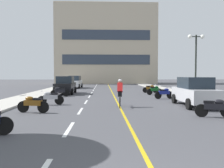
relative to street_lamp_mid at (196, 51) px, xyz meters
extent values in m
plane|color=#47474C|center=(-7.32, 3.97, -4.00)|extent=(140.00, 140.00, 0.00)
cube|color=#B7B2A8|center=(-14.52, 6.97, -3.94)|extent=(2.40, 72.00, 0.12)
cube|color=#B7B2A8|center=(-0.12, 6.97, -3.94)|extent=(2.40, 72.00, 0.12)
cube|color=silver|center=(-9.32, -11.03, -4.00)|extent=(0.14, 2.20, 0.01)
cube|color=silver|center=(-9.32, -7.03, -4.00)|extent=(0.14, 2.20, 0.01)
cube|color=silver|center=(-9.32, -3.03, -4.00)|extent=(0.14, 2.20, 0.01)
cube|color=silver|center=(-9.32, 0.97, -4.00)|extent=(0.14, 2.20, 0.01)
cube|color=silver|center=(-9.32, 4.97, -4.00)|extent=(0.14, 2.20, 0.01)
cube|color=silver|center=(-9.32, 8.97, -4.00)|extent=(0.14, 2.20, 0.01)
cube|color=silver|center=(-9.32, 12.97, -4.00)|extent=(0.14, 2.20, 0.01)
cube|color=silver|center=(-9.32, 16.97, -4.00)|extent=(0.14, 2.20, 0.01)
cube|color=silver|center=(-9.32, 20.97, -4.00)|extent=(0.14, 2.20, 0.01)
cube|color=silver|center=(-9.32, 24.97, -4.00)|extent=(0.14, 2.20, 0.01)
cube|color=silver|center=(-9.32, 28.97, -4.00)|extent=(0.14, 2.20, 0.01)
cube|color=gold|center=(-7.07, 6.97, -4.00)|extent=(0.12, 66.00, 0.01)
cube|color=#BCAD93|center=(-7.38, 32.54, 4.64)|extent=(22.02, 9.13, 17.28)
cube|color=#2D3847|center=(-7.38, 27.92, 1.18)|extent=(18.50, 0.10, 2.07)
cube|color=#2D3847|center=(-7.38, 27.92, 6.37)|extent=(18.50, 0.10, 2.07)
cylinder|color=black|center=(0.00, 0.00, -1.23)|extent=(0.14, 0.14, 5.31)
cylinder|color=black|center=(0.00, 0.00, 1.27)|extent=(1.10, 0.08, 0.08)
sphere|color=white|center=(-0.55, 0.00, 1.27)|extent=(0.36, 0.36, 0.36)
sphere|color=white|center=(0.55, 0.00, 1.27)|extent=(0.36, 0.36, 0.36)
cylinder|color=black|center=(-3.17, -4.02, -3.68)|extent=(0.24, 0.65, 0.64)
cylinder|color=black|center=(-1.47, -4.06, -3.68)|extent=(0.24, 0.65, 0.64)
cylinder|color=black|center=(-3.24, -6.82, -3.68)|extent=(0.24, 0.65, 0.64)
cylinder|color=black|center=(-1.54, -6.86, -3.68)|extent=(0.24, 0.65, 0.64)
cube|color=#B7B7BC|center=(-2.35, -5.44, -3.28)|extent=(1.80, 4.24, 0.80)
cube|color=#1E2833|center=(-2.35, -5.44, -2.53)|extent=(1.61, 2.24, 0.70)
cylinder|color=black|center=(-12.84, 5.36, -3.68)|extent=(0.23, 0.64, 0.64)
cylinder|color=black|center=(-11.14, 5.38, -3.68)|extent=(0.23, 0.64, 0.64)
cylinder|color=black|center=(-12.80, 2.56, -3.68)|extent=(0.23, 0.64, 0.64)
cylinder|color=black|center=(-11.10, 2.58, -3.68)|extent=(0.23, 0.64, 0.64)
cube|color=black|center=(-11.97, 3.97, -3.28)|extent=(1.76, 4.22, 0.80)
cube|color=#1E2833|center=(-11.97, 3.97, -2.53)|extent=(1.59, 2.22, 0.70)
cylinder|color=black|center=(-13.08, 15.33, -3.68)|extent=(0.24, 0.65, 0.64)
cylinder|color=black|center=(-11.38, 15.26, -3.68)|extent=(0.24, 0.65, 0.64)
cylinder|color=black|center=(-13.19, 12.53, -3.68)|extent=(0.24, 0.65, 0.64)
cylinder|color=black|center=(-11.49, 12.46, -3.68)|extent=(0.24, 0.65, 0.64)
cube|color=silver|center=(-12.28, 13.90, -3.28)|extent=(1.86, 4.26, 0.80)
cube|color=#1E2833|center=(-12.28, 13.90, -2.53)|extent=(1.64, 2.26, 0.70)
cylinder|color=black|center=(-11.32, -11.77, -3.70)|extent=(0.60, 0.27, 0.60)
cylinder|color=black|center=(-3.50, -8.99, -3.70)|extent=(0.60, 0.29, 0.60)
cube|color=black|center=(-2.98, -9.17, -3.48)|extent=(0.94, 0.55, 0.28)
ellipsoid|color=black|center=(-2.79, -9.23, -3.26)|extent=(0.49, 0.37, 0.22)
cube|color=black|center=(-3.22, -9.08, -3.28)|extent=(0.49, 0.37, 0.10)
cylinder|color=black|center=(-12.24, -7.41, -3.70)|extent=(0.61, 0.21, 0.60)
cylinder|color=black|center=(-11.16, -7.60, -3.70)|extent=(0.61, 0.21, 0.60)
cube|color=brown|center=(-11.70, -7.51, -3.48)|extent=(0.94, 0.44, 0.28)
ellipsoid|color=brown|center=(-11.90, -7.47, -3.26)|extent=(0.48, 0.31, 0.22)
cube|color=black|center=(-11.46, -7.55, -3.28)|extent=(0.48, 0.31, 0.10)
cylinder|color=silver|center=(-12.24, -7.41, -3.10)|extent=(0.14, 0.60, 0.03)
cylinder|color=black|center=(-12.05, -4.57, -3.70)|extent=(0.61, 0.18, 0.60)
cylinder|color=black|center=(-10.96, -4.42, -3.70)|extent=(0.61, 0.18, 0.60)
cube|color=#B2B2B7|center=(-11.51, -4.50, -3.48)|extent=(0.93, 0.40, 0.28)
ellipsoid|color=#B2B2B7|center=(-11.71, -4.52, -3.26)|extent=(0.47, 0.30, 0.22)
cube|color=black|center=(-11.26, -4.46, -3.28)|extent=(0.47, 0.30, 0.10)
cylinder|color=silver|center=(-12.05, -4.57, -3.10)|extent=(0.11, 0.60, 0.03)
cylinder|color=black|center=(-2.54, -1.00, -3.70)|extent=(0.61, 0.24, 0.60)
cylinder|color=black|center=(-3.61, -1.25, -3.70)|extent=(0.61, 0.24, 0.60)
cube|color=navy|center=(-3.08, -1.13, -3.48)|extent=(0.94, 0.48, 0.28)
ellipsoid|color=navy|center=(-2.88, -1.08, -3.26)|extent=(0.48, 0.34, 0.22)
cube|color=black|center=(-3.32, -1.18, -3.28)|extent=(0.48, 0.34, 0.10)
cylinder|color=silver|center=(-2.54, -1.00, -3.10)|extent=(0.17, 0.59, 0.03)
cylinder|color=black|center=(-12.51, 0.88, -3.70)|extent=(0.60, 0.26, 0.60)
cylinder|color=black|center=(-11.45, 1.17, -3.70)|extent=(0.60, 0.26, 0.60)
cube|color=black|center=(-11.98, 1.02, -3.48)|extent=(0.94, 0.51, 0.28)
ellipsoid|color=black|center=(-12.17, 0.97, -3.26)|extent=(0.49, 0.35, 0.22)
cube|color=black|center=(-11.74, 1.09, -3.28)|extent=(0.49, 0.35, 0.10)
cylinder|color=silver|center=(-12.51, 0.88, -3.10)|extent=(0.19, 0.59, 0.03)
cylinder|color=black|center=(-2.48, 2.62, -3.70)|extent=(0.61, 0.24, 0.60)
cylinder|color=black|center=(-3.55, 2.36, -3.70)|extent=(0.61, 0.24, 0.60)
cube|color=#0C4C19|center=(-3.01, 2.49, -3.48)|extent=(0.94, 0.49, 0.28)
ellipsoid|color=#0C4C19|center=(-2.82, 2.54, -3.26)|extent=(0.48, 0.34, 0.22)
cube|color=black|center=(-3.26, 2.43, -3.28)|extent=(0.48, 0.34, 0.10)
cylinder|color=silver|center=(-2.48, 2.62, -3.10)|extent=(0.17, 0.59, 0.03)
cylinder|color=black|center=(-2.36, 5.01, -3.70)|extent=(0.60, 0.12, 0.60)
cylinder|color=black|center=(-3.46, 4.98, -3.70)|extent=(0.60, 0.12, 0.60)
cube|color=brown|center=(-2.91, 4.99, -3.48)|extent=(0.91, 0.31, 0.28)
ellipsoid|color=brown|center=(-2.71, 5.00, -3.26)|extent=(0.45, 0.25, 0.22)
cube|color=black|center=(-3.16, 4.98, -3.28)|extent=(0.45, 0.25, 0.10)
cylinder|color=silver|center=(-2.36, 5.01, -3.10)|extent=(0.05, 0.60, 0.03)
torus|color=black|center=(-7.00, -5.02, -3.66)|extent=(0.11, 0.72, 0.72)
torus|color=black|center=(-7.10, -6.07, -3.66)|extent=(0.11, 0.72, 0.72)
cylinder|color=blue|center=(-7.05, -5.57, -3.36)|extent=(0.13, 0.95, 0.04)
cube|color=black|center=(-7.06, -5.72, -3.14)|extent=(0.12, 0.21, 0.06)
cylinder|color=blue|center=(-7.01, -5.12, -3.11)|extent=(0.42, 0.07, 0.03)
cube|color=black|center=(-7.06, -5.67, -3.21)|extent=(0.27, 0.38, 0.28)
cube|color=red|center=(-7.04, -5.52, -2.81)|extent=(0.36, 0.48, 0.61)
sphere|color=#8C6647|center=(-7.03, -5.39, -2.46)|extent=(0.20, 0.20, 0.20)
ellipsoid|color=white|center=(-7.03, -5.39, -2.39)|extent=(0.24, 0.26, 0.16)
camera|label=1|loc=(-8.08, -19.08, -2.04)|focal=35.61mm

